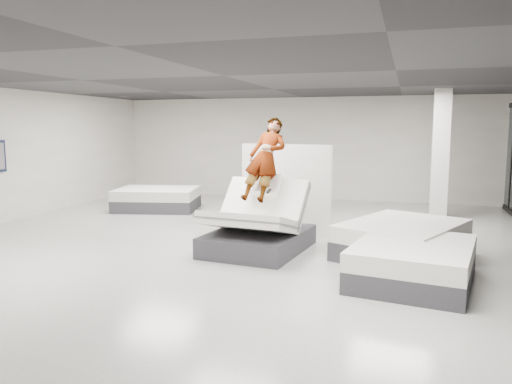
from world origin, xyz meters
TOP-DOWN VIEW (x-y plane):
  - room at (0.00, 0.00)m, footprint 14.00×14.04m
  - hero_bed at (0.64, 0.01)m, footprint 1.82×2.27m
  - person at (0.68, 0.35)m, footprint 0.84×1.77m
  - remote at (0.86, -0.03)m, footprint 0.07×0.15m
  - divider_panel at (0.72, 1.79)m, footprint 2.08×0.53m
  - flat_bed_right_far at (3.20, 0.38)m, footprint 2.44×2.73m
  - flat_bed_right_near at (3.38, -1.08)m, footprint 1.93×2.37m
  - flat_bed_left_far at (-3.37, 3.64)m, footprint 2.45×2.04m
  - column at (4.00, 4.50)m, footprint 0.40×0.40m

SIDE VIEW (x-z plane):
  - flat_bed_right_near at x=3.38m, z-range 0.00..0.59m
  - flat_bed_left_far at x=-3.37m, z-range 0.00..0.59m
  - flat_bed_right_far at x=3.20m, z-range 0.00..0.62m
  - hero_bed at x=0.64m, z-range -0.28..1.13m
  - divider_panel at x=0.72m, z-range 0.00..1.91m
  - remote at x=0.86m, z-range 1.10..1.17m
  - person at x=0.68m, z-range 0.71..1.99m
  - room at x=0.00m, z-range 0.00..3.20m
  - column at x=4.00m, z-range 0.00..3.20m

